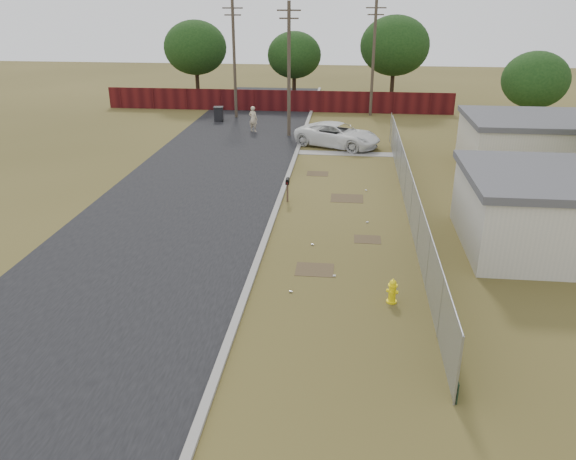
# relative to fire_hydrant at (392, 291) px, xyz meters

# --- Properties ---
(ground) EXTENTS (120.00, 120.00, 0.00)m
(ground) POSITION_rel_fire_hydrant_xyz_m (-1.87, 7.09, -0.40)
(ground) COLOR brown
(ground) RESTS_ON ground
(street) EXTENTS (15.10, 60.00, 0.12)m
(street) POSITION_rel_fire_hydrant_xyz_m (-8.63, 15.14, -0.39)
(street) COLOR black
(street) RESTS_ON ground
(chainlink_fence) EXTENTS (0.10, 27.06, 2.02)m
(chainlink_fence) POSITION_rel_fire_hydrant_xyz_m (1.25, 8.12, 0.39)
(chainlink_fence) COLOR #94969C
(chainlink_fence) RESTS_ON ground
(privacy_fence) EXTENTS (30.00, 0.12, 1.80)m
(privacy_fence) POSITION_rel_fire_hydrant_xyz_m (-7.87, 32.09, 0.50)
(privacy_fence) COLOR #4C1011
(privacy_fence) RESTS_ON ground
(utility_poles) EXTENTS (12.60, 8.24, 9.00)m
(utility_poles) POSITION_rel_fire_hydrant_xyz_m (-5.54, 27.76, 4.29)
(utility_poles) COLOR #4B3F32
(utility_poles) RESTS_ON ground
(houses) EXTENTS (9.30, 17.24, 3.10)m
(houses) POSITION_rel_fire_hydrant_xyz_m (7.83, 10.22, 1.16)
(houses) COLOR beige
(houses) RESTS_ON ground
(horizon_trees) EXTENTS (33.32, 31.94, 7.78)m
(horizon_trees) POSITION_rel_fire_hydrant_xyz_m (-1.03, 30.65, 4.23)
(horizon_trees) COLOR #2E2214
(horizon_trees) RESTS_ON ground
(fire_hydrant) EXTENTS (0.43, 0.43, 0.86)m
(fire_hydrant) POSITION_rel_fire_hydrant_xyz_m (0.00, 0.00, 0.00)
(fire_hydrant) COLOR yellow
(fire_hydrant) RESTS_ON ground
(mailbox) EXTENTS (0.19, 0.51, 1.19)m
(mailbox) POSITION_rel_fire_hydrant_xyz_m (-4.47, 9.32, 0.54)
(mailbox) COLOR brown
(mailbox) RESTS_ON ground
(pickup_truck) EXTENTS (6.19, 4.67, 1.56)m
(pickup_truck) POSITION_rel_fire_hydrant_xyz_m (-2.33, 20.38, 0.38)
(pickup_truck) COLOR white
(pickup_truck) RESTS_ON ground
(pedestrian) EXTENTS (0.80, 0.68, 1.87)m
(pedestrian) POSITION_rel_fire_hydrant_xyz_m (-8.62, 24.12, 0.53)
(pedestrian) COLOR beige
(pedestrian) RESTS_ON ground
(trash_bin) EXTENTS (0.83, 0.83, 1.15)m
(trash_bin) POSITION_rel_fire_hydrant_xyz_m (-11.97, 27.48, 0.19)
(trash_bin) COLOR black
(trash_bin) RESTS_ON ground
(scattered_litter) EXTENTS (2.88, 11.16, 0.07)m
(scattered_litter) POSITION_rel_fire_hydrant_xyz_m (-1.89, 4.89, -0.36)
(scattered_litter) COLOR silver
(scattered_litter) RESTS_ON ground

